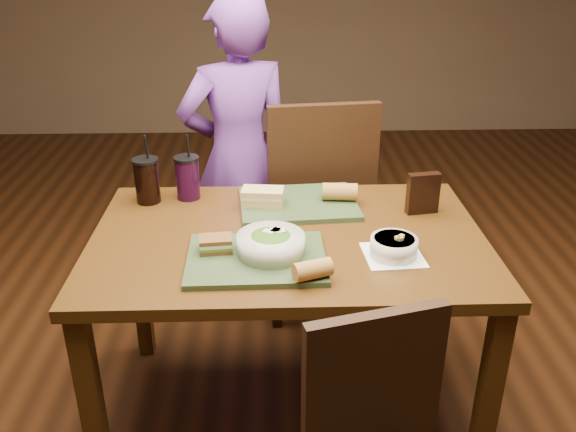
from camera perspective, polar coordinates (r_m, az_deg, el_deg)
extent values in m
plane|color=#381C0B|center=(2.45, 0.00, -17.56)|extent=(6.00, 6.00, 0.00)
cube|color=#43290D|center=(2.01, -17.80, -17.03)|extent=(0.06, 0.06, 0.71)
cube|color=#43290D|center=(2.05, 18.15, -16.26)|extent=(0.06, 0.06, 0.71)
cube|color=#43290D|center=(2.60, -13.71, -5.90)|extent=(0.06, 0.06, 0.71)
cube|color=#43290D|center=(2.62, 13.02, -5.48)|extent=(0.06, 0.06, 0.71)
cube|color=#43290D|center=(2.03, 0.00, -2.30)|extent=(1.30, 0.85, 0.04)
cube|color=black|center=(1.60, 8.00, -15.54)|extent=(0.37, 0.13, 0.44)
cube|color=black|center=(2.80, 2.79, 0.37)|extent=(0.50, 0.50, 0.04)
cube|color=black|center=(2.50, 3.29, 4.43)|extent=(0.46, 0.10, 0.54)
cube|color=black|center=(2.75, -1.09, -6.22)|extent=(0.04, 0.04, 0.46)
cube|color=black|center=(2.78, 7.01, -6.04)|extent=(0.04, 0.04, 0.46)
cube|color=black|center=(3.08, -1.19, -2.43)|extent=(0.04, 0.04, 0.46)
cube|color=black|center=(3.11, 6.00, -2.31)|extent=(0.04, 0.04, 0.46)
imported|color=#65328C|center=(2.78, -4.67, 5.41)|extent=(0.61, 0.49, 1.45)
cube|color=#2E4224|center=(1.86, -2.97, -4.04)|extent=(0.43, 0.33, 0.02)
cube|color=#2E4224|center=(2.23, 0.96, 1.19)|extent=(0.44, 0.35, 0.02)
cylinder|color=silver|center=(1.86, -1.62, -2.66)|extent=(0.21, 0.21, 0.06)
ellipsoid|color=#427219|center=(1.85, -1.62, -2.33)|extent=(0.17, 0.17, 0.05)
cube|color=beige|center=(1.86, -0.71, -1.41)|extent=(0.03, 0.04, 0.01)
cube|color=beige|center=(1.86, -1.15, -1.36)|extent=(0.04, 0.04, 0.01)
cube|color=beige|center=(1.86, -1.22, -1.35)|extent=(0.04, 0.04, 0.01)
cube|color=beige|center=(1.85, -1.83, -1.51)|extent=(0.04, 0.04, 0.01)
cube|color=white|center=(1.92, 9.80, -3.64)|extent=(0.19, 0.19, 0.00)
cylinder|color=silver|center=(1.91, 9.86, -2.83)|extent=(0.15, 0.15, 0.06)
cylinder|color=black|center=(1.90, 9.91, -2.23)|extent=(0.13, 0.13, 0.01)
cube|color=#B28947|center=(1.88, 10.48, -2.09)|extent=(0.02, 0.02, 0.01)
cube|color=#B28947|center=(1.88, 10.22, -2.06)|extent=(0.02, 0.02, 0.01)
cube|color=#B28947|center=(1.90, 10.58, -1.90)|extent=(0.02, 0.02, 0.01)
cube|color=#593819|center=(1.89, -6.75, -3.07)|extent=(0.11, 0.08, 0.01)
cube|color=#3F721E|center=(1.89, -6.77, -2.77)|extent=(0.11, 0.08, 0.01)
cube|color=beige|center=(1.88, -6.79, -2.50)|extent=(0.11, 0.08, 0.01)
cube|color=#593819|center=(1.88, -6.80, -2.17)|extent=(0.11, 0.08, 0.01)
cube|color=tan|center=(2.20, -2.35, 1.37)|extent=(0.16, 0.10, 0.02)
cube|color=orange|center=(2.19, -2.36, 1.69)|extent=(0.16, 0.10, 0.01)
cube|color=beige|center=(2.19, -2.37, 1.90)|extent=(0.16, 0.10, 0.01)
cube|color=tan|center=(2.18, -2.37, 2.29)|extent=(0.16, 0.10, 0.02)
cylinder|color=#AD7533|center=(1.73, 2.31, -5.03)|extent=(0.12, 0.09, 0.05)
cylinder|color=#AD7533|center=(2.23, 4.86, 2.28)|extent=(0.13, 0.07, 0.06)
cylinder|color=black|center=(2.29, -13.05, 3.14)|extent=(0.09, 0.09, 0.16)
cylinder|color=black|center=(2.26, -13.25, 5.10)|extent=(0.10, 0.10, 0.01)
cylinder|color=black|center=(2.25, -13.11, 6.20)|extent=(0.01, 0.03, 0.10)
cylinder|color=black|center=(2.30, -9.38, 3.45)|extent=(0.09, 0.09, 0.15)
cylinder|color=black|center=(2.27, -9.52, 5.35)|extent=(0.09, 0.09, 0.01)
cylinder|color=black|center=(2.25, -9.35, 6.41)|extent=(0.01, 0.02, 0.10)
cube|color=black|center=(2.20, 12.51, 2.09)|extent=(0.12, 0.05, 0.15)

